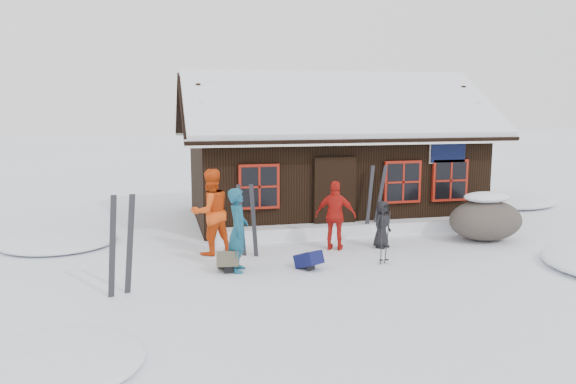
% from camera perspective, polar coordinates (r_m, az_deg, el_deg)
% --- Properties ---
extents(ground, '(120.00, 120.00, 0.00)m').
position_cam_1_polar(ground, '(12.37, 4.18, -7.06)').
color(ground, white).
rests_on(ground, ground).
extents(mountain_hut, '(8.90, 6.09, 4.42)m').
position_cam_1_polar(mountain_hut, '(17.20, 4.09, 2.75)').
color(mountain_hut, black).
rests_on(mountain_hut, ground).
extents(snow_drift, '(7.60, 0.60, 0.35)m').
position_cam_1_polar(snow_drift, '(14.86, 7.14, -3.71)').
color(snow_drift, white).
rests_on(snow_drift, ground).
extents(snow_mounds, '(20.60, 13.20, 0.48)m').
position_cam_1_polar(snow_mounds, '(14.60, 8.22, -4.66)').
color(snow_mounds, white).
rests_on(snow_mounds, ground).
extents(skier_teal, '(0.55, 0.71, 1.72)m').
position_cam_1_polar(skier_teal, '(11.49, -5.07, -3.87)').
color(skier_teal, navy).
rests_on(skier_teal, ground).
extents(skier_orange_left, '(1.17, 1.05, 1.96)m').
position_cam_1_polar(skier_orange_left, '(12.86, -7.86, -2.01)').
color(skier_orange_left, '#DF460F').
rests_on(skier_orange_left, ground).
extents(skier_orange_right, '(1.04, 0.78, 1.64)m').
position_cam_1_polar(skier_orange_right, '(13.21, 4.86, -2.39)').
color(skier_orange_right, red).
rests_on(skier_orange_right, ground).
extents(skier_crouched, '(0.66, 0.62, 1.14)m').
position_cam_1_polar(skier_crouched, '(13.58, 9.53, -3.26)').
color(skier_crouched, black).
rests_on(skier_crouched, ground).
extents(boulder, '(1.88, 1.41, 1.10)m').
position_cam_1_polar(boulder, '(14.97, 19.43, -2.57)').
color(boulder, '#514741').
rests_on(boulder, ground).
extents(ski_pair_left, '(0.54, 0.22, 1.87)m').
position_cam_1_polar(ski_pair_left, '(10.47, -16.59, -5.32)').
color(ski_pair_left, black).
rests_on(ski_pair_left, ground).
extents(ski_pair_mid, '(0.47, 0.18, 1.69)m').
position_cam_1_polar(ski_pair_mid, '(12.63, -4.13, -3.02)').
color(ski_pair_mid, black).
rests_on(ski_pair_mid, ground).
extents(ski_pair_right, '(0.67, 0.24, 1.89)m').
position_cam_1_polar(ski_pair_right, '(14.83, 8.77, -0.93)').
color(ski_pair_right, black).
rests_on(ski_pair_right, ground).
extents(ski_poles, '(0.21, 0.11, 1.20)m').
position_cam_1_polar(ski_poles, '(12.22, 9.77, -4.65)').
color(ski_poles, black).
rests_on(ski_poles, ground).
extents(backpack_blue, '(0.58, 0.63, 0.28)m').
position_cam_1_polar(backpack_blue, '(11.77, 2.12, -7.17)').
color(backpack_blue, '#0F1241').
rests_on(backpack_blue, ground).
extents(backpack_olive, '(0.51, 0.63, 0.32)m').
position_cam_1_polar(backpack_olive, '(11.69, -6.15, -7.22)').
color(backpack_olive, '#494534').
rests_on(backpack_olive, ground).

